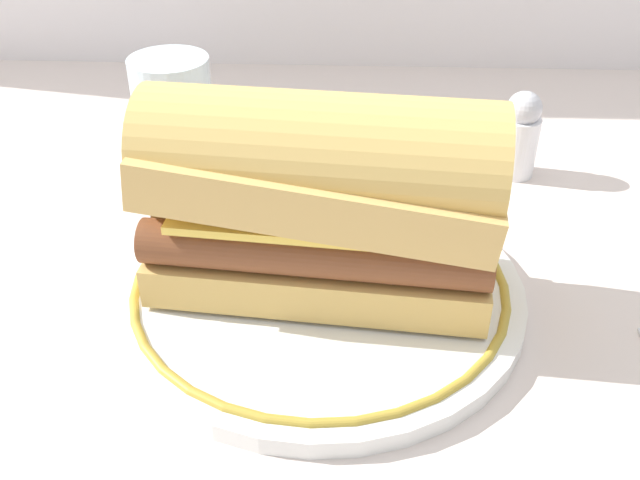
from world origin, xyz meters
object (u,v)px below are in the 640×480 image
(drinking_glass, at_px, (174,114))
(salt_shaker, at_px, (520,135))
(plate, at_px, (320,287))
(sausage_sandwich, at_px, (320,194))

(drinking_glass, bearing_deg, salt_shaker, -4.71)
(plate, xyz_separation_m, sausage_sandwich, (0.00, -0.00, 0.07))
(plate, bearing_deg, sausage_sandwich, -90.00)
(drinking_glass, bearing_deg, plate, -55.67)
(drinking_glass, bearing_deg, sausage_sandwich, -55.67)
(plate, distance_m, drinking_glass, 0.24)
(plate, relative_size, salt_shaker, 3.58)
(drinking_glass, height_order, salt_shaker, drinking_glass)
(sausage_sandwich, relative_size, salt_shaker, 2.96)
(plate, height_order, sausage_sandwich, sausage_sandwich)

